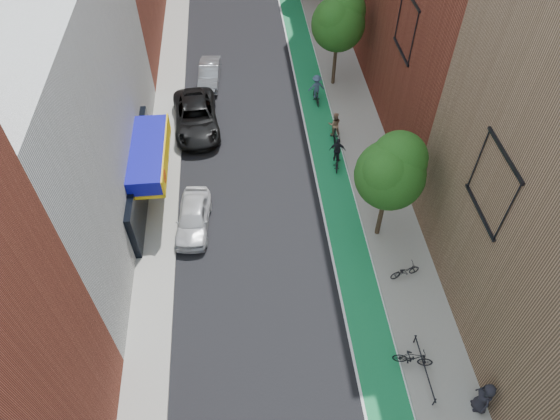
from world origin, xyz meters
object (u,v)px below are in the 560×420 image
object	(u,v)px
parked_car_white	(193,217)
parked_car_black	(196,117)
parked_car_silver	(209,74)
cyclist_lane_mid	(337,156)
cyclist_lane_near	(334,129)
cyclist_lane_far	(316,90)
pedestrian	(484,398)

from	to	relation	value
parked_car_white	parked_car_black	size ratio (longest dim) A/B	0.70
parked_car_silver	cyclist_lane_mid	distance (m)	12.27
cyclist_lane_near	parked_car_white	bearing A→B (deg)	40.17
cyclist_lane_far	pedestrian	bearing A→B (deg)	92.78
parked_car_white	cyclist_lane_near	bearing A→B (deg)	41.63
cyclist_lane_far	parked_car_white	bearing A→B (deg)	45.78
cyclist_lane_near	cyclist_lane_far	world-z (taller)	cyclist_lane_far
cyclist_lane_far	pedestrian	size ratio (longest dim) A/B	1.10
parked_car_black	cyclist_lane_mid	size ratio (longest dim) A/B	3.03
parked_car_silver	parked_car_black	bearing A→B (deg)	-94.47
parked_car_black	parked_car_silver	world-z (taller)	parked_car_black
pedestrian	cyclist_lane_far	bearing A→B (deg)	-162.99
parked_car_white	pedestrian	bearing A→B (deg)	-38.23
parked_car_white	pedestrian	distance (m)	16.01
parked_car_white	pedestrian	xyz separation A→B (m)	(11.67, -10.96, 0.38)
parked_car_white	cyclist_lane_near	distance (m)	10.85
parked_car_silver	cyclist_lane_far	size ratio (longest dim) A/B	1.95
parked_car_silver	cyclist_lane_mid	world-z (taller)	cyclist_lane_mid
parked_car_black	cyclist_lane_far	xyz separation A→B (m)	(8.12, 2.04, 0.12)
parked_car_white	cyclist_lane_mid	world-z (taller)	cyclist_lane_mid
parked_car_silver	cyclist_lane_near	bearing A→B (deg)	-37.92
cyclist_lane_near	pedestrian	distance (m)	17.69
parked_car_white	parked_car_black	bearing A→B (deg)	94.70
cyclist_lane_mid	cyclist_lane_far	size ratio (longest dim) A/B	0.96
cyclist_lane_far	pedestrian	world-z (taller)	cyclist_lane_far
cyclist_lane_near	cyclist_lane_mid	bearing A→B (deg)	87.68
cyclist_lane_near	pedestrian	xyz separation A→B (m)	(2.96, -17.44, 0.28)
cyclist_lane_near	parked_car_silver	bearing A→B (deg)	-39.27
parked_car_white	cyclist_lane_far	xyz separation A→B (m)	(8.16, 10.55, 0.24)
cyclist_lane_mid	pedestrian	world-z (taller)	pedestrian
parked_car_silver	cyclist_lane_far	bearing A→B (deg)	-18.66
parked_car_black	parked_car_silver	xyz separation A→B (m)	(0.86, 5.21, -0.17)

